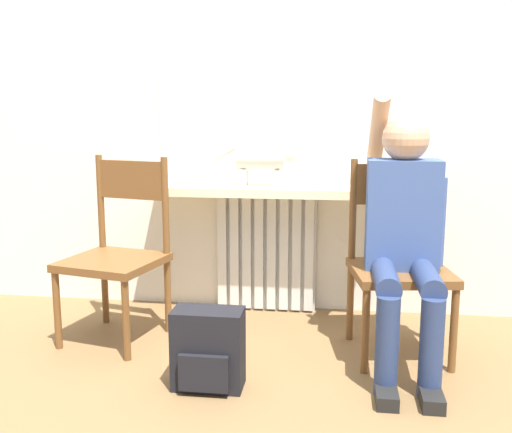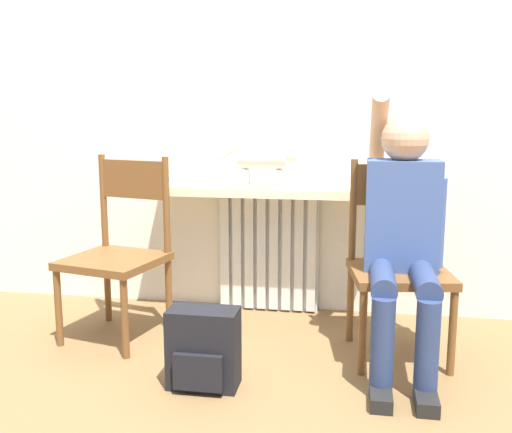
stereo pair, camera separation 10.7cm
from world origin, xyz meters
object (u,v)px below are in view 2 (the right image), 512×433
(chair_right, at_px, (398,260))
(backpack, at_px, (203,349))
(person, at_px, (403,228))
(cat, at_px, (266,159))
(chair_left, at_px, (119,249))

(chair_right, relative_size, backpack, 2.72)
(person, xyz_separation_m, backpack, (-0.85, -0.39, -0.49))
(person, distance_m, cat, 0.95)
(chair_left, xyz_separation_m, person, (1.43, -0.12, 0.19))
(chair_right, bearing_deg, backpack, -157.02)
(cat, bearing_deg, backpack, -97.43)
(backpack, bearing_deg, person, 24.93)
(cat, distance_m, backpack, 1.22)
(chair_right, xyz_separation_m, backpack, (-0.84, -0.52, -0.30))
(chair_left, bearing_deg, cat, 45.17)
(person, height_order, backpack, person)
(chair_right, distance_m, person, 0.22)
(chair_left, xyz_separation_m, cat, (0.71, 0.44, 0.45))
(chair_right, bearing_deg, chair_left, 171.37)
(chair_left, height_order, person, person)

